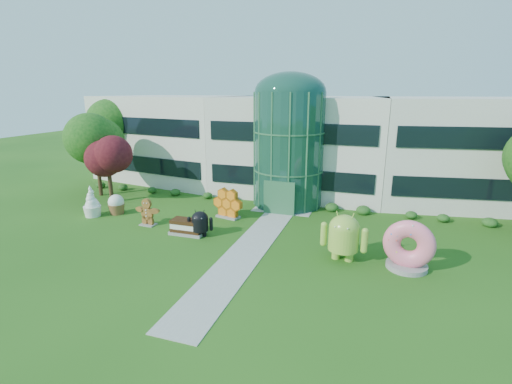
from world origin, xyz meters
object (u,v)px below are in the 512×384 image
(android_green, at_px, (344,234))
(android_black, at_px, (200,222))
(gingerbread, at_px, (147,212))
(donut, at_px, (409,244))

(android_green, bearing_deg, android_black, -176.78)
(android_green, bearing_deg, gingerbread, -178.33)
(android_black, height_order, gingerbread, android_black)
(android_green, bearing_deg, donut, 7.34)
(gingerbread, bearing_deg, android_black, -5.26)
(android_green, relative_size, gingerbread, 1.45)
(android_black, xyz_separation_m, gingerbread, (-4.79, 0.71, -0.00))
(android_green, distance_m, donut, 3.64)
(android_green, xyz_separation_m, android_black, (-9.87, 0.65, -0.60))
(donut, height_order, gingerbread, donut)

